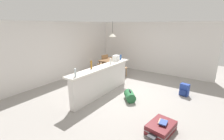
% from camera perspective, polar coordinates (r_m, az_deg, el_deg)
% --- Properties ---
extents(ground_plane, '(13.00, 13.00, 0.05)m').
position_cam_1_polar(ground_plane, '(5.84, 4.12, -8.19)').
color(ground_plane, gray).
extents(wall_back, '(6.60, 0.10, 2.50)m').
position_cam_1_polar(wall_back, '(7.42, -16.55, 6.75)').
color(wall_back, silver).
rests_on(wall_back, ground_plane).
extents(wall_right, '(0.10, 6.00, 2.50)m').
position_cam_1_polar(wall_right, '(8.29, 13.34, 7.90)').
color(wall_right, silver).
rests_on(wall_right, ground_plane).
extents(partition_half_wall, '(2.80, 0.20, 0.97)m').
position_cam_1_polar(partition_half_wall, '(5.48, -3.53, -4.08)').
color(partition_half_wall, silver).
rests_on(partition_half_wall, ground_plane).
extents(bar_countertop, '(2.96, 0.40, 0.05)m').
position_cam_1_polar(bar_countertop, '(5.33, -3.63, 1.05)').
color(bar_countertop, white).
rests_on(bar_countertop, partition_half_wall).
extents(bottle_clear, '(0.06, 0.06, 0.22)m').
position_cam_1_polar(bottle_clear, '(4.36, -13.08, -0.93)').
color(bottle_clear, silver).
rests_on(bottle_clear, bar_countertop).
extents(bottle_amber, '(0.06, 0.06, 0.26)m').
position_cam_1_polar(bottle_amber, '(5.03, -7.49, 1.86)').
color(bottle_amber, '#9E661E').
rests_on(bottle_amber, bar_countertop).
extents(bottle_white, '(0.07, 0.07, 0.21)m').
position_cam_1_polar(bottle_white, '(5.59, -0.52, 3.16)').
color(bottle_white, silver).
rests_on(bottle_white, bar_countertop).
extents(bottle_blue, '(0.07, 0.07, 0.20)m').
position_cam_1_polar(bottle_blue, '(6.34, 3.14, 4.66)').
color(bottle_blue, '#284C89').
rests_on(bottle_blue, bar_countertop).
extents(grocery_bag, '(0.26, 0.18, 0.22)m').
position_cam_1_polar(grocery_bag, '(6.08, 1.46, 4.28)').
color(grocery_bag, silver).
rests_on(grocery_bag, bar_countertop).
extents(dining_table, '(1.10, 0.80, 0.74)m').
position_cam_1_polar(dining_table, '(7.69, -0.20, 3.14)').
color(dining_table, brown).
rests_on(dining_table, ground_plane).
extents(dining_chair_near_partition, '(0.43, 0.43, 0.93)m').
position_cam_1_polar(dining_chair_near_partition, '(7.36, 3.04, 1.48)').
color(dining_chair_near_partition, '#9E754C').
rests_on(dining_chair_near_partition, ground_plane).
extents(dining_chair_far_side, '(0.47, 0.47, 0.93)m').
position_cam_1_polar(dining_chair_far_side, '(8.01, -3.06, 2.68)').
color(dining_chair_far_side, '#9E754C').
rests_on(dining_chair_far_side, ground_plane).
extents(pendant_lamp, '(0.34, 0.34, 0.71)m').
position_cam_1_polar(pendant_lamp, '(7.44, 0.21, 12.51)').
color(pendant_lamp, black).
extents(suitcase_flat_maroon, '(0.87, 0.59, 0.22)m').
position_cam_1_polar(suitcase_flat_maroon, '(3.99, 17.23, -19.24)').
color(suitcase_flat_maroon, maroon).
rests_on(suitcase_flat_maroon, ground_plane).
extents(backpack_blue, '(0.29, 0.31, 0.42)m').
position_cam_1_polar(backpack_blue, '(6.03, 24.63, -6.55)').
color(backpack_blue, '#233D93').
rests_on(backpack_blue, ground_plane).
extents(duffel_bag_green, '(0.56, 0.54, 0.34)m').
position_cam_1_polar(duffel_bag_green, '(5.21, 6.44, -9.26)').
color(duffel_bag_green, '#286B3D').
rests_on(duffel_bag_green, ground_plane).
extents(book_stack, '(0.28, 0.22, 0.06)m').
position_cam_1_polar(book_stack, '(3.93, 17.84, -17.49)').
color(book_stack, tan).
rests_on(book_stack, suitcase_flat_maroon).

